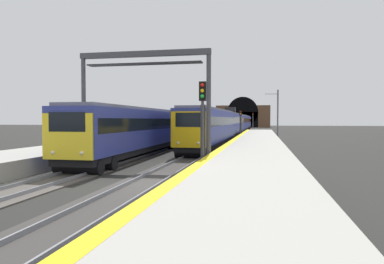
{
  "coord_description": "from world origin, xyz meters",
  "views": [
    {
      "loc": [
        -15.2,
        -5.1,
        2.94
      ],
      "look_at": [
        13.4,
        0.61,
        1.91
      ],
      "focal_mm": 33.17,
      "sensor_mm": 36.0,
      "label": 1
    }
  ],
  "objects": [
    {
      "name": "track_main_line",
      "position": [
        0.0,
        0.0,
        0.04
      ],
      "size": [
        160.0,
        2.91,
        0.21
      ],
      "color": "#383533",
      "rests_on": "ground_plane"
    },
    {
      "name": "tunnel_portal",
      "position": [
        119.82,
        2.29,
        4.16
      ],
      "size": [
        2.72,
        20.28,
        11.45
      ],
      "color": "brown",
      "rests_on": "ground_plane"
    },
    {
      "name": "railway_signal_far",
      "position": [
        104.67,
        -1.88,
        3.04
      ],
      "size": [
        0.39,
        0.38,
        5.2
      ],
      "rotation": [
        0.0,
        0.0,
        3.14
      ],
      "color": "#4C4C54",
      "rests_on": "ground_plane"
    },
    {
      "name": "track_adjacent_line",
      "position": [
        0.0,
        4.59,
        0.04
      ],
      "size": [
        160.0,
        2.65,
        0.21
      ],
      "color": "#4C4742",
      "rests_on": "ground_plane"
    },
    {
      "name": "railway_signal_mid",
      "position": [
        37.59,
        -1.88,
        2.55
      ],
      "size": [
        0.39,
        0.38,
        4.28
      ],
      "rotation": [
        0.0,
        0.0,
        3.14
      ],
      "color": "#38383D",
      "rests_on": "ground_plane"
    },
    {
      "name": "overhead_signal_gantry",
      "position": [
        6.25,
        2.29,
        5.45
      ],
      "size": [
        0.7,
        8.58,
        7.25
      ],
      "color": "#3F3F47",
      "rests_on": "ground_plane"
    },
    {
      "name": "platform_right_edge_strip",
      "position": [
        0.0,
        -2.31,
        0.94
      ],
      "size": [
        112.0,
        0.5,
        0.01
      ],
      "primitive_type": "cube",
      "color": "yellow",
      "rests_on": "platform_right"
    },
    {
      "name": "ground_plane",
      "position": [
        0.0,
        0.0,
        0.0
      ],
      "size": [
        320.0,
        320.0,
        0.0
      ],
      "primitive_type": "plane",
      "color": "black"
    },
    {
      "name": "train_adjacent_platform",
      "position": [
        31.33,
        4.59,
        2.19
      ],
      "size": [
        61.13,
        3.06,
        4.73
      ],
      "rotation": [
        0.0,
        0.0,
        3.15
      ],
      "color": "navy",
      "rests_on": "ground_plane"
    },
    {
      "name": "railway_signal_near",
      "position": [
        3.86,
        -1.88,
        3.04
      ],
      "size": [
        0.39,
        0.38,
        5.0
      ],
      "rotation": [
        0.0,
        0.0,
        3.14
      ],
      "color": "#38383D",
      "rests_on": "ground_plane"
    },
    {
      "name": "platform_right",
      "position": [
        0.0,
        -4.45,
        0.47
      ],
      "size": [
        112.0,
        4.79,
        0.94
      ],
      "primitive_type": "cube",
      "color": "#9E9B93",
      "rests_on": "ground_plane"
    },
    {
      "name": "catenary_mast_near",
      "position": [
        38.24,
        -7.21,
        3.75
      ],
      "size": [
        0.22,
        1.99,
        7.3
      ],
      "color": "#595B60",
      "rests_on": "ground_plane"
    },
    {
      "name": "train_main_approaching",
      "position": [
        52.23,
        0.0,
        2.29
      ],
      "size": [
        84.52,
        3.09,
        4.88
      ],
      "rotation": [
        0.0,
        0.0,
        3.12
      ],
      "color": "navy",
      "rests_on": "ground_plane"
    }
  ]
}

